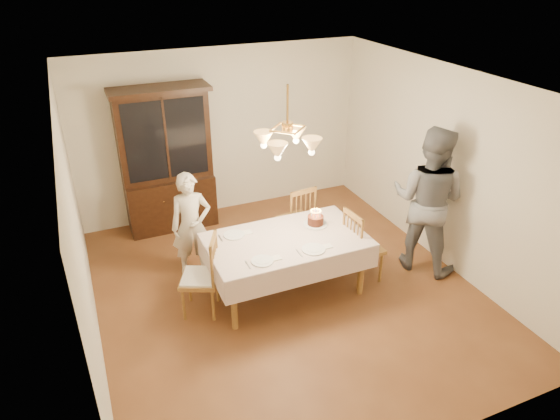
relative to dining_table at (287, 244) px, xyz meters
name	(u,v)px	position (x,y,z in m)	size (l,w,h in m)	color
ground	(286,290)	(0.00, 0.00, -0.68)	(5.00, 5.00, 0.00)	brown
room_shell	(287,176)	(0.00, 0.00, 0.90)	(5.00, 5.00, 5.00)	white
dining_table	(287,244)	(0.00, 0.00, 0.00)	(1.90, 1.10, 0.76)	brown
china_hutch	(167,163)	(-0.94, 2.25, 0.36)	(1.38, 0.54, 2.16)	black
chair_far_side	(296,221)	(0.53, 0.87, -0.24)	(0.49, 0.47, 1.00)	brown
chair_left_end	(200,279)	(-1.07, 0.04, -0.23)	(0.57, 0.58, 1.00)	brown
chair_right_end	(362,249)	(0.99, -0.14, -0.24)	(0.45, 0.47, 1.00)	brown
elderly_woman	(191,226)	(-0.95, 0.85, 0.03)	(0.52, 0.34, 1.42)	beige
adult_in_grey	(428,200)	(1.90, -0.17, 0.30)	(0.95, 0.74, 1.96)	slate
birthday_cake	(315,221)	(0.47, 0.17, 0.13)	(0.30, 0.30, 0.21)	white
place_setting_near_left	(263,261)	(-0.43, -0.35, 0.08)	(0.40, 0.25, 0.02)	white
place_setting_near_right	(314,249)	(0.20, -0.35, 0.08)	(0.42, 0.27, 0.02)	white
place_setting_far_left	(235,235)	(-0.54, 0.32, 0.08)	(0.40, 0.26, 0.02)	white
chandelier	(287,142)	(0.00, 0.00, 1.29)	(0.62, 0.62, 0.73)	#BF8C3F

